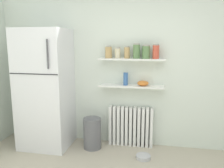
{
  "coord_description": "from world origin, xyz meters",
  "views": [
    {
      "loc": [
        0.32,
        -1.54,
        1.64
      ],
      "look_at": [
        -0.29,
        1.6,
        1.05
      ],
      "focal_mm": 36.75,
      "sensor_mm": 36.0,
      "label": 1
    }
  ],
  "objects_px": {
    "refrigerator": "(45,89)",
    "shelf_bowl": "(143,83)",
    "radiator": "(131,126)",
    "vase": "(126,79)",
    "pet_food_bowl": "(143,157)",
    "storage_jar_4": "(146,52)",
    "storage_jar_5": "(156,52)",
    "storage_jar_0": "(109,52)",
    "storage_jar_1": "(118,53)",
    "storage_jar_3": "(136,51)",
    "storage_jar_2": "(127,52)",
    "trash_bin": "(92,133)"
  },
  "relations": [
    {
      "from": "vase",
      "to": "trash_bin",
      "type": "bearing_deg",
      "value": -158.65
    },
    {
      "from": "storage_jar_3",
      "to": "pet_food_bowl",
      "type": "relative_size",
      "value": 1.06
    },
    {
      "from": "radiator",
      "to": "storage_jar_5",
      "type": "distance_m",
      "value": 1.24
    },
    {
      "from": "storage_jar_4",
      "to": "storage_jar_5",
      "type": "bearing_deg",
      "value": -0.0
    },
    {
      "from": "refrigerator",
      "to": "storage_jar_3",
      "type": "bearing_deg",
      "value": 8.68
    },
    {
      "from": "storage_jar_0",
      "to": "storage_jar_5",
      "type": "distance_m",
      "value": 0.71
    },
    {
      "from": "refrigerator",
      "to": "pet_food_bowl",
      "type": "bearing_deg",
      "value": -6.09
    },
    {
      "from": "storage_jar_0",
      "to": "pet_food_bowl",
      "type": "xyz_separation_m",
      "value": [
        0.58,
        -0.38,
        -1.46
      ]
    },
    {
      "from": "refrigerator",
      "to": "storage_jar_3",
      "type": "height_order",
      "value": "refrigerator"
    },
    {
      "from": "radiator",
      "to": "vase",
      "type": "distance_m",
      "value": 0.77
    },
    {
      "from": "radiator",
      "to": "storage_jar_0",
      "type": "distance_m",
      "value": 1.23
    },
    {
      "from": "vase",
      "to": "refrigerator",
      "type": "bearing_deg",
      "value": -170.23
    },
    {
      "from": "storage_jar_3",
      "to": "radiator",
      "type": "bearing_deg",
      "value": 157.0
    },
    {
      "from": "trash_bin",
      "to": "pet_food_bowl",
      "type": "xyz_separation_m",
      "value": [
        0.81,
        -0.19,
        -0.22
      ]
    },
    {
      "from": "shelf_bowl",
      "to": "pet_food_bowl",
      "type": "bearing_deg",
      "value": -82.06
    },
    {
      "from": "storage_jar_4",
      "to": "trash_bin",
      "type": "distance_m",
      "value": 1.49
    },
    {
      "from": "storage_jar_0",
      "to": "storage_jar_1",
      "type": "distance_m",
      "value": 0.14
    },
    {
      "from": "storage_jar_2",
      "to": "storage_jar_3",
      "type": "xyz_separation_m",
      "value": [
        0.14,
        -0.0,
        0.02
      ]
    },
    {
      "from": "refrigerator",
      "to": "storage_jar_0",
      "type": "xyz_separation_m",
      "value": [
        0.96,
        0.21,
        0.57
      ]
    },
    {
      "from": "radiator",
      "to": "storage_jar_5",
      "type": "height_order",
      "value": "storage_jar_5"
    },
    {
      "from": "refrigerator",
      "to": "storage_jar_1",
      "type": "xyz_separation_m",
      "value": [
        1.1,
        0.21,
        0.56
      ]
    },
    {
      "from": "storage_jar_4",
      "to": "storage_jar_5",
      "type": "relative_size",
      "value": 0.94
    },
    {
      "from": "radiator",
      "to": "storage_jar_4",
      "type": "distance_m",
      "value": 1.2
    },
    {
      "from": "shelf_bowl",
      "to": "pet_food_bowl",
      "type": "distance_m",
      "value": 1.07
    },
    {
      "from": "storage_jar_0",
      "to": "storage_jar_4",
      "type": "relative_size",
      "value": 0.93
    },
    {
      "from": "storage_jar_4",
      "to": "trash_bin",
      "type": "relative_size",
      "value": 0.42
    },
    {
      "from": "storage_jar_0",
      "to": "storage_jar_1",
      "type": "relative_size",
      "value": 1.12
    },
    {
      "from": "refrigerator",
      "to": "shelf_bowl",
      "type": "distance_m",
      "value": 1.51
    },
    {
      "from": "refrigerator",
      "to": "storage_jar_2",
      "type": "height_order",
      "value": "refrigerator"
    },
    {
      "from": "storage_jar_1",
      "to": "storage_jar_2",
      "type": "bearing_deg",
      "value": 0.0
    },
    {
      "from": "refrigerator",
      "to": "storage_jar_2",
      "type": "distance_m",
      "value": 1.38
    },
    {
      "from": "storage_jar_0",
      "to": "pet_food_bowl",
      "type": "distance_m",
      "value": 1.62
    },
    {
      "from": "storage_jar_4",
      "to": "vase",
      "type": "height_order",
      "value": "storage_jar_4"
    },
    {
      "from": "vase",
      "to": "shelf_bowl",
      "type": "height_order",
      "value": "vase"
    },
    {
      "from": "storage_jar_3",
      "to": "trash_bin",
      "type": "relative_size",
      "value": 0.46
    },
    {
      "from": "storage_jar_0",
      "to": "storage_jar_5",
      "type": "bearing_deg",
      "value": -0.0
    },
    {
      "from": "storage_jar_5",
      "to": "shelf_bowl",
      "type": "height_order",
      "value": "storage_jar_5"
    },
    {
      "from": "storage_jar_1",
      "to": "storage_jar_5",
      "type": "bearing_deg",
      "value": -0.0
    },
    {
      "from": "storage_jar_0",
      "to": "refrigerator",
      "type": "bearing_deg",
      "value": -167.59
    },
    {
      "from": "storage_jar_3",
      "to": "pet_food_bowl",
      "type": "xyz_separation_m",
      "value": [
        0.16,
        -0.38,
        -1.48
      ]
    },
    {
      "from": "storage_jar_4",
      "to": "storage_jar_5",
      "type": "height_order",
      "value": "storage_jar_5"
    },
    {
      "from": "storage_jar_1",
      "to": "storage_jar_3",
      "type": "distance_m",
      "value": 0.28
    },
    {
      "from": "storage_jar_4",
      "to": "trash_bin",
      "type": "xyz_separation_m",
      "value": [
        -0.79,
        -0.19,
        -1.25
      ]
    },
    {
      "from": "refrigerator",
      "to": "radiator",
      "type": "relative_size",
      "value": 2.63
    },
    {
      "from": "storage_jar_3",
      "to": "storage_jar_4",
      "type": "bearing_deg",
      "value": 0.0
    },
    {
      "from": "storage_jar_4",
      "to": "refrigerator",
      "type": "bearing_deg",
      "value": -172.11
    },
    {
      "from": "storage_jar_0",
      "to": "vase",
      "type": "relative_size",
      "value": 0.97
    },
    {
      "from": "radiator",
      "to": "storage_jar_1",
      "type": "bearing_deg",
      "value": -171.94
    },
    {
      "from": "trash_bin",
      "to": "pet_food_bowl",
      "type": "relative_size",
      "value": 2.3
    },
    {
      "from": "refrigerator",
      "to": "storage_jar_3",
      "type": "distance_m",
      "value": 1.52
    }
  ]
}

